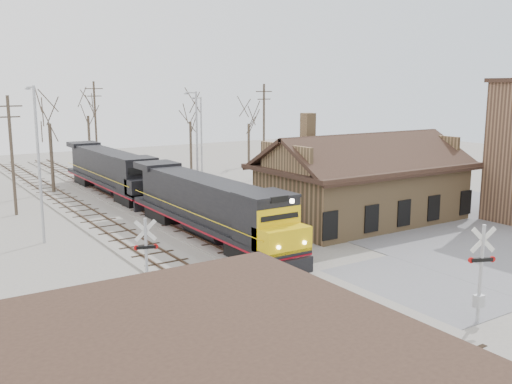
# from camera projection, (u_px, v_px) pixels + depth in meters

# --- Properties ---
(ground) EXTENTS (140.00, 140.00, 0.00)m
(ground) POSITION_uv_depth(u_px,v_px,m) (351.00, 305.00, 25.73)
(ground) COLOR gray
(ground) RESTS_ON ground
(road) EXTENTS (60.00, 9.00, 0.03)m
(road) POSITION_uv_depth(u_px,v_px,m) (351.00, 305.00, 25.73)
(road) COLOR slate
(road) RESTS_ON ground
(parking_lot) EXTENTS (22.00, 26.00, 0.03)m
(parking_lot) POSITION_uv_depth(u_px,v_px,m) (509.00, 232.00, 38.67)
(parking_lot) COLOR slate
(parking_lot) RESTS_ON ground
(track_main) EXTENTS (3.40, 90.00, 0.24)m
(track_main) POSITION_uv_depth(u_px,v_px,m) (198.00, 233.00, 38.09)
(track_main) COLOR gray
(track_main) RESTS_ON ground
(track_siding) EXTENTS (3.40, 90.00, 0.24)m
(track_siding) POSITION_uv_depth(u_px,v_px,m) (134.00, 243.00, 35.68)
(track_siding) COLOR gray
(track_siding) RESTS_ON ground
(depot) EXTENTS (15.20, 9.31, 7.90)m
(depot) POSITION_uv_depth(u_px,v_px,m) (363.00, 188.00, 41.62)
(depot) COLOR olive
(depot) RESTS_ON ground
(locomotive_lead) EXTENTS (2.77, 18.53, 4.11)m
(locomotive_lead) POSITION_uv_depth(u_px,v_px,m) (211.00, 207.00, 36.15)
(locomotive_lead) COLOR black
(locomotive_lead) RESTS_ON ground
(locomotive_trailing) EXTENTS (2.77, 18.53, 3.89)m
(locomotive_trailing) POSITION_uv_depth(u_px,v_px,m) (112.00, 171.00, 51.65)
(locomotive_trailing) COLOR black
(locomotive_trailing) RESTS_ON ground
(crossbuck_near) EXTENTS (1.13, 0.55, 4.21)m
(crossbuck_near) POSITION_uv_depth(u_px,v_px,m) (480.00, 278.00, 23.46)
(crossbuck_near) COLOR #A5A8AD
(crossbuck_near) RESTS_ON ground
(crossbuck_far) EXTENTS (1.07, 0.43, 3.88)m
(crossbuck_far) POSITION_uv_depth(u_px,v_px,m) (147.00, 262.00, 26.03)
(crossbuck_far) COLOR #A5A8AD
(crossbuck_far) RESTS_ON ground
(streetlight_a) EXTENTS (0.25, 2.04, 9.78)m
(streetlight_a) POSITION_uv_depth(u_px,v_px,m) (38.00, 157.00, 35.07)
(streetlight_a) COLOR #A5A8AD
(streetlight_a) RESTS_ON ground
(streetlight_b) EXTENTS (0.25, 2.04, 9.34)m
(streetlight_b) POSITION_uv_depth(u_px,v_px,m) (196.00, 143.00, 46.10)
(streetlight_b) COLOR #A5A8AD
(streetlight_b) RESTS_ON ground
(streetlight_c) EXTENTS (0.25, 2.04, 8.70)m
(streetlight_c) POSITION_uv_depth(u_px,v_px,m) (201.00, 135.00, 57.58)
(streetlight_c) COLOR #A5A8AD
(streetlight_c) RESTS_ON ground
(utility_pole_a) EXTENTS (2.00, 0.24, 9.08)m
(utility_pole_a) POSITION_uv_depth(u_px,v_px,m) (12.00, 153.00, 42.94)
(utility_pole_a) COLOR #382D23
(utility_pole_a) RESTS_ON ground
(utility_pole_b) EXTENTS (2.00, 0.24, 10.29)m
(utility_pole_b) POSITION_uv_depth(u_px,v_px,m) (96.00, 126.00, 62.98)
(utility_pole_b) COLOR #382D23
(utility_pole_b) RESTS_ON ground
(utility_pole_c) EXTENTS (2.00, 0.24, 10.00)m
(utility_pole_c) POSITION_uv_depth(u_px,v_px,m) (264.00, 129.00, 60.99)
(utility_pole_c) COLOR #382D23
(utility_pole_c) RESTS_ON ground
(tree_b) EXTENTS (4.28, 4.28, 10.49)m
(tree_b) POSITION_uv_depth(u_px,v_px,m) (49.00, 112.00, 51.42)
(tree_b) COLOR #382D23
(tree_b) RESTS_ON ground
(tree_c) EXTENTS (4.17, 4.17, 10.22)m
(tree_c) POSITION_uv_depth(u_px,v_px,m) (88.00, 107.00, 68.27)
(tree_c) COLOR #382D23
(tree_c) RESTS_ON ground
(tree_d) EXTENTS (3.79, 3.79, 9.28)m
(tree_d) POSITION_uv_depth(u_px,v_px,m) (190.00, 114.00, 66.56)
(tree_d) COLOR #382D23
(tree_d) RESTS_ON ground
(tree_e) EXTENTS (3.51, 3.51, 8.59)m
(tree_e) POSITION_uv_depth(u_px,v_px,m) (249.00, 117.00, 69.30)
(tree_e) COLOR #382D23
(tree_e) RESTS_ON ground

